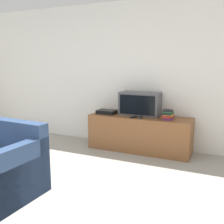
{
  "coord_description": "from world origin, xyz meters",
  "views": [
    {
      "loc": [
        2.14,
        -1.52,
        1.52
      ],
      "look_at": [
        0.46,
        2.2,
        0.75
      ],
      "focal_mm": 42.0,
      "sensor_mm": 36.0,
      "label": 1
    }
  ],
  "objects": [
    {
      "name": "remote_on_stand",
      "position": [
        0.82,
        2.57,
        0.62
      ],
      "size": [
        0.07,
        0.17,
        0.02
      ],
      "rotation": [
        0.0,
        0.0,
        0.14
      ],
      "color": "#2D2D2D",
      "rests_on": "tv_stand"
    },
    {
      "name": "set_top_box",
      "position": [
        0.13,
        2.7,
        0.64
      ],
      "size": [
        0.33,
        0.23,
        0.07
      ],
      "color": "black",
      "rests_on": "tv_stand"
    },
    {
      "name": "book_stack",
      "position": [
        1.26,
        2.66,
        0.69
      ],
      "size": [
        0.17,
        0.23,
        0.16
      ],
      "color": "#7A3884",
      "rests_on": "tv_stand"
    },
    {
      "name": "remote_secondary",
      "position": [
        0.7,
        2.56,
        0.62
      ],
      "size": [
        0.09,
        0.15,
        0.02
      ],
      "rotation": [
        0.0,
        0.0,
        -0.39
      ],
      "color": "black",
      "rests_on": "tv_stand"
    },
    {
      "name": "wall_back",
      "position": [
        0.0,
        3.03,
        1.3
      ],
      "size": [
        9.0,
        0.06,
        2.6
      ],
      "color": "white",
      "rests_on": "ground_plane"
    },
    {
      "name": "tv_stand",
      "position": [
        0.76,
        2.72,
        0.3
      ],
      "size": [
        1.77,
        0.52,
        0.61
      ],
      "color": "brown",
      "rests_on": "ground_plane"
    },
    {
      "name": "television",
      "position": [
        0.72,
        2.82,
        0.81
      ],
      "size": [
        0.7,
        0.32,
        0.41
      ],
      "color": "#4C4C51",
      "rests_on": "tv_stand"
    }
  ]
}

